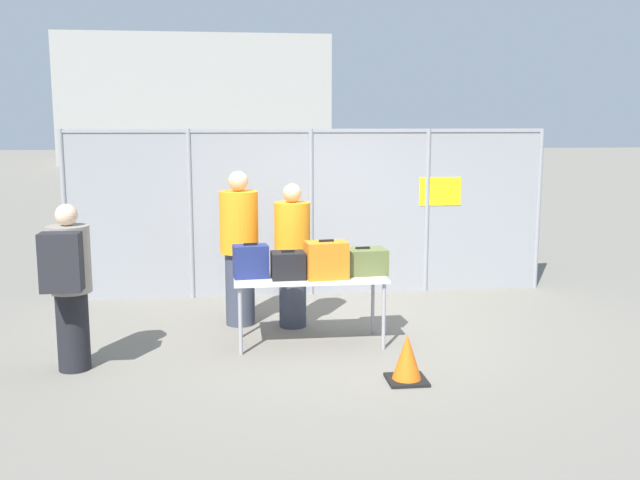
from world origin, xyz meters
TOP-DOWN VIEW (x-y plane):
  - ground_plane at (0.00, 0.00)m, footprint 120.00×120.00m
  - fence_section at (0.01, 2.14)m, footprint 6.68×0.07m
  - inspection_table at (-0.26, -0.14)m, footprint 1.63×0.72m
  - suitcase_navy at (-0.90, -0.10)m, footprint 0.39×0.27m
  - suitcase_black at (-0.50, -0.19)m, footprint 0.36×0.31m
  - suitcase_orange at (-0.10, -0.24)m, footprint 0.47×0.33m
  - suitcase_olive at (0.33, -0.06)m, footprint 0.53×0.37m
  - traveler_hooded at (-2.65, -0.74)m, footprint 0.40×0.63m
  - security_worker_near at (-0.39, 0.57)m, footprint 0.42×0.42m
  - security_worker_far at (-1.01, 0.73)m, footprint 0.46×0.46m
  - utility_trailer at (1.46, 4.54)m, footprint 4.56×2.20m
  - distant_hangar at (-3.12, 39.57)m, footprint 15.77×10.31m
  - traffic_cone at (0.51, -1.41)m, footprint 0.37×0.37m

SIDE VIEW (x-z plane):
  - ground_plane at x=0.00m, z-range 0.00..0.00m
  - traffic_cone at x=0.51m, z-range -0.02..0.44m
  - utility_trailer at x=1.46m, z-range 0.06..0.79m
  - inspection_table at x=-0.26m, z-range 0.31..1.06m
  - security_worker_near at x=-0.39m, z-range 0.03..1.73m
  - suitcase_olive at x=0.33m, z-range 0.74..1.04m
  - suitcase_black at x=-0.50m, z-range 0.74..1.05m
  - traveler_hooded at x=-2.65m, z-range 0.08..1.72m
  - suitcase_navy at x=-0.90m, z-range 0.74..1.11m
  - suitcase_orange at x=-0.10m, z-range 0.74..1.16m
  - security_worker_far at x=-1.01m, z-range 0.03..1.87m
  - fence_section at x=0.01m, z-range 0.05..2.36m
  - distant_hangar at x=-3.12m, z-range 0.00..7.49m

